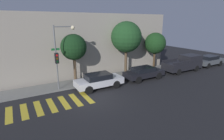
{
  "coord_description": "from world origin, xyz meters",
  "views": [
    {
      "loc": [
        -5.24,
        -11.85,
        6.1
      ],
      "look_at": [
        2.82,
        2.1,
        1.6
      ],
      "focal_mm": 28.0,
      "sensor_mm": 36.0,
      "label": 1
    }
  ],
  "objects_px": {
    "traffic_light_pole": "(60,51)",
    "sedan_far_end": "(209,60)",
    "sedan_near_corner": "(99,80)",
    "tree_near_corner": "(74,47)",
    "sedan_middle": "(144,73)",
    "tree_midblock": "(126,37)",
    "tree_far_end": "(155,43)",
    "pickup_truck": "(184,63)"
  },
  "relations": [
    {
      "from": "traffic_light_pole",
      "to": "sedan_far_end",
      "type": "distance_m",
      "value": 20.5
    },
    {
      "from": "sedan_middle",
      "to": "tree_midblock",
      "type": "bearing_deg",
      "value": 103.67
    },
    {
      "from": "traffic_light_pole",
      "to": "sedan_far_end",
      "type": "xyz_separation_m",
      "value": [
        20.26,
        -1.27,
        -2.86
      ]
    },
    {
      "from": "traffic_light_pole",
      "to": "pickup_truck",
      "type": "relative_size",
      "value": 1.09
    },
    {
      "from": "sedan_near_corner",
      "to": "tree_far_end",
      "type": "bearing_deg",
      "value": 15.6
    },
    {
      "from": "sedan_far_end",
      "to": "tree_midblock",
      "type": "bearing_deg",
      "value": 168.31
    },
    {
      "from": "tree_far_end",
      "to": "tree_near_corner",
      "type": "bearing_deg",
      "value": -180.0
    },
    {
      "from": "traffic_light_pole",
      "to": "sedan_middle",
      "type": "relative_size",
      "value": 1.3
    },
    {
      "from": "sedan_near_corner",
      "to": "sedan_far_end",
      "type": "distance_m",
      "value": 17.23
    },
    {
      "from": "sedan_near_corner",
      "to": "sedan_middle",
      "type": "distance_m",
      "value": 5.4
    },
    {
      "from": "pickup_truck",
      "to": "sedan_near_corner",
      "type": "bearing_deg",
      "value": 180.0
    },
    {
      "from": "pickup_truck",
      "to": "tree_far_end",
      "type": "height_order",
      "value": "tree_far_end"
    },
    {
      "from": "traffic_light_pole",
      "to": "tree_midblock",
      "type": "distance_m",
      "value": 7.95
    },
    {
      "from": "pickup_truck",
      "to": "tree_midblock",
      "type": "bearing_deg",
      "value": 160.09
    },
    {
      "from": "traffic_light_pole",
      "to": "tree_far_end",
      "type": "distance_m",
      "value": 12.35
    },
    {
      "from": "sedan_middle",
      "to": "tree_near_corner",
      "type": "xyz_separation_m",
      "value": [
        -6.81,
        2.58,
        2.9
      ]
    },
    {
      "from": "sedan_near_corner",
      "to": "sedan_middle",
      "type": "bearing_deg",
      "value": 0.0
    },
    {
      "from": "pickup_truck",
      "to": "sedan_far_end",
      "type": "distance_m",
      "value": 5.34
    },
    {
      "from": "sedan_middle",
      "to": "sedan_near_corner",
      "type": "bearing_deg",
      "value": 180.0
    },
    {
      "from": "sedan_middle",
      "to": "tree_midblock",
      "type": "height_order",
      "value": "tree_midblock"
    },
    {
      "from": "traffic_light_pole",
      "to": "sedan_near_corner",
      "type": "distance_m",
      "value": 4.37
    },
    {
      "from": "tree_near_corner",
      "to": "pickup_truck",
      "type": "bearing_deg",
      "value": -10.97
    },
    {
      "from": "traffic_light_pole",
      "to": "sedan_middle",
      "type": "xyz_separation_m",
      "value": [
        8.43,
        -1.27,
        -2.91
      ]
    },
    {
      "from": "tree_near_corner",
      "to": "tree_midblock",
      "type": "bearing_deg",
      "value": 0.0
    },
    {
      "from": "sedan_near_corner",
      "to": "sedan_far_end",
      "type": "relative_size",
      "value": 0.98
    },
    {
      "from": "tree_midblock",
      "to": "tree_far_end",
      "type": "height_order",
      "value": "tree_midblock"
    },
    {
      "from": "traffic_light_pole",
      "to": "sedan_far_end",
      "type": "height_order",
      "value": "traffic_light_pole"
    },
    {
      "from": "sedan_near_corner",
      "to": "tree_far_end",
      "type": "relative_size",
      "value": 0.94
    },
    {
      "from": "sedan_far_end",
      "to": "tree_midblock",
      "type": "height_order",
      "value": "tree_midblock"
    },
    {
      "from": "pickup_truck",
      "to": "tree_midblock",
      "type": "xyz_separation_m",
      "value": [
        -7.12,
        2.58,
        3.37
      ]
    },
    {
      "from": "traffic_light_pole",
      "to": "tree_near_corner",
      "type": "height_order",
      "value": "traffic_light_pole"
    },
    {
      "from": "traffic_light_pole",
      "to": "tree_near_corner",
      "type": "bearing_deg",
      "value": 38.88
    },
    {
      "from": "traffic_light_pole",
      "to": "sedan_far_end",
      "type": "bearing_deg",
      "value": -3.59
    },
    {
      "from": "sedan_middle",
      "to": "tree_near_corner",
      "type": "distance_m",
      "value": 7.84
    },
    {
      "from": "sedan_middle",
      "to": "pickup_truck",
      "type": "bearing_deg",
      "value": -0.0
    },
    {
      "from": "sedan_near_corner",
      "to": "tree_near_corner",
      "type": "xyz_separation_m",
      "value": [
        -1.42,
        2.58,
        2.87
      ]
    },
    {
      "from": "sedan_near_corner",
      "to": "tree_near_corner",
      "type": "height_order",
      "value": "tree_near_corner"
    },
    {
      "from": "traffic_light_pole",
      "to": "pickup_truck",
      "type": "xyz_separation_m",
      "value": [
        14.92,
        -1.27,
        -2.65
      ]
    },
    {
      "from": "sedan_near_corner",
      "to": "sedan_far_end",
      "type": "bearing_deg",
      "value": 0.0
    },
    {
      "from": "sedan_middle",
      "to": "sedan_far_end",
      "type": "bearing_deg",
      "value": 0.0
    },
    {
      "from": "sedan_near_corner",
      "to": "tree_midblock",
      "type": "xyz_separation_m",
      "value": [
        4.77,
        2.58,
        3.59
      ]
    },
    {
      "from": "sedan_near_corner",
      "to": "tree_midblock",
      "type": "relative_size",
      "value": 0.73
    }
  ]
}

